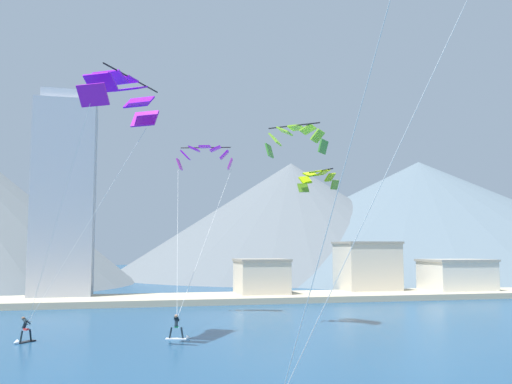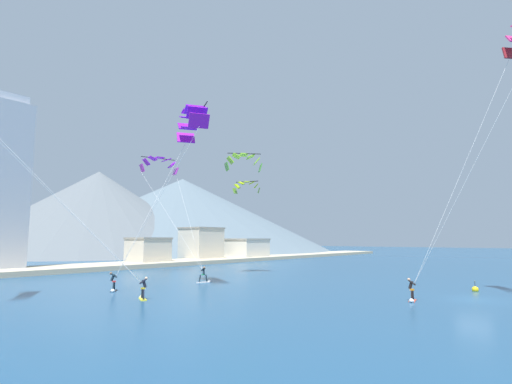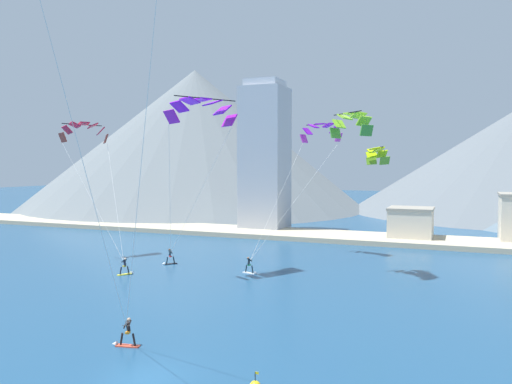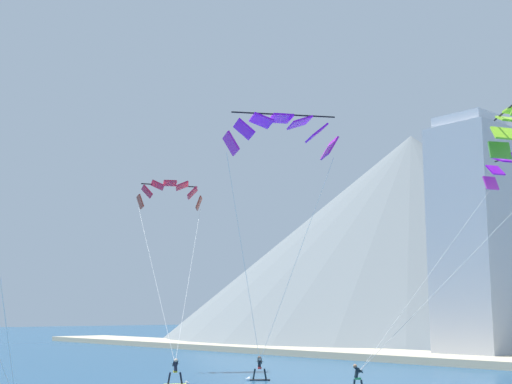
% 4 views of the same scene
% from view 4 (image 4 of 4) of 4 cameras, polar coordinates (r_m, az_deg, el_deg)
% --- Properties ---
extents(kitesurfer_near_lead, '(1.15, 1.73, 1.81)m').
position_cam_4_polar(kitesurfer_near_lead, '(49.19, -6.25, -14.44)').
color(kitesurfer_near_lead, yellow).
rests_on(kitesurfer_near_lead, ground).
extents(kitesurfer_mid_center, '(1.79, 0.80, 1.78)m').
position_cam_4_polar(kitesurfer_mid_center, '(44.31, 8.30, -14.97)').
color(kitesurfer_mid_center, white).
rests_on(kitesurfer_mid_center, ground).
extents(kitesurfer_far_left, '(1.38, 1.62, 1.76)m').
position_cam_4_polar(kitesurfer_far_left, '(52.13, 0.06, -14.24)').
color(kitesurfer_far_left, black).
rests_on(kitesurfer_far_left, ground).
extents(parafoil_kite_near_lead, '(12.28, 9.27, 14.70)m').
position_cam_4_polar(parafoil_kite_near_lead, '(62.20, -6.91, -0.07)').
color(parafoil_kite_near_lead, '#A03427').
extents(parafoil_kite_far_left, '(8.42, 7.37, 16.10)m').
position_cam_4_polar(parafoil_kite_far_left, '(46.83, 1.99, 4.87)').
color(parafoil_kite_far_left, purple).
extents(highrise_tower, '(7.00, 7.00, 24.95)m').
position_cam_4_polar(highrise_tower, '(76.42, 17.12, -3.52)').
color(highrise_tower, '#A8ADB7').
rests_on(highrise_tower, ground).
extents(mountain_peak_central_summit, '(87.27, 87.27, 35.58)m').
position_cam_4_polar(mountain_peak_central_summit, '(126.45, 12.57, -3.43)').
color(mountain_peak_central_summit, slate).
rests_on(mountain_peak_central_summit, ground).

